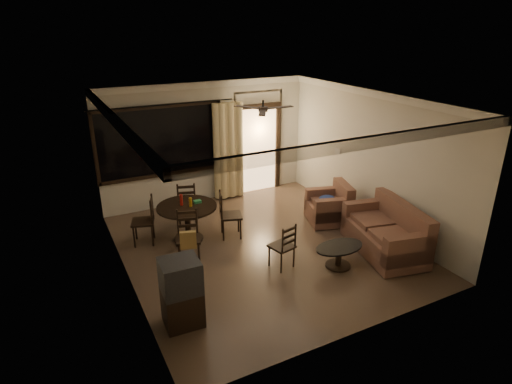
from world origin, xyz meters
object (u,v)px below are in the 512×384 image
sofa (387,234)px  tv_cabinet (182,292)px  dining_table (187,213)px  dining_chair_south (189,246)px  dining_chair_west (144,229)px  coffee_table (339,253)px  side_chair (282,254)px  armchair (331,207)px  dining_chair_east (230,223)px  dining_chair_north (187,210)px

sofa → tv_cabinet: bearing=-164.2°
dining_table → dining_chair_south: (-0.27, -0.82, -0.27)m
dining_chair_west → tv_cabinet: (-0.10, -2.65, 0.23)m
coffee_table → dining_chair_west: bearing=139.1°
dining_table → dining_chair_south: bearing=-108.0°
tv_cabinet → side_chair: bearing=20.9°
dining_table → armchair: (2.99, -0.62, -0.23)m
coffee_table → sofa: bearing=0.8°
dining_chair_west → tv_cabinet: tv_cabinet is taller
sofa → armchair: bearing=108.0°
tv_cabinet → armchair: bearing=27.4°
dining_chair_east → dining_chair_south: (-1.06, -0.56, 0.02)m
armchair → side_chair: armchair is taller
dining_chair_south → armchair: bearing=21.3°
dining_chair_west → side_chair: (1.92, -1.99, -0.03)m
dining_table → armchair: 3.06m
dining_chair_east → dining_chair_north: bearing=46.8°
coffee_table → side_chair: (-0.89, 0.44, -0.01)m
dining_chair_north → sofa: bearing=152.8°
coffee_table → dining_chair_north: bearing=121.2°
sofa → coffee_table: (-1.12, -0.02, -0.10)m
dining_chair_west → dining_chair_south: bearing=44.3°
dining_chair_south → tv_cabinet: (-0.63, -1.57, 0.21)m
dining_chair_south → tv_cabinet: bearing=-94.0°
tv_cabinet → dining_chair_south: bearing=71.0°
tv_cabinet → armchair: size_ratio=0.98×
dining_chair_east → tv_cabinet: (-1.69, -2.13, 0.23)m
armchair → dining_chair_north: bearing=170.6°
dining_chair_east → side_chair: size_ratio=1.12×
side_chair → dining_chair_north: bearing=-84.1°
dining_table → dining_chair_east: bearing=-18.0°
dining_table → dining_chair_north: dining_chair_north is taller
dining_chair_south → sofa: dining_chair_south is taller
dining_chair_west → sofa: 4.62m
dining_table → sofa: bearing=-34.5°
dining_chair_north → tv_cabinet: (-1.14, -3.14, 0.23)m
dining_chair_north → coffee_table: 3.42m
dining_chair_south → coffee_table: 2.65m
dining_chair_west → tv_cabinet: size_ratio=0.93×
dining_table → coffee_table: (2.01, -2.18, -0.31)m
dining_chair_south → dining_chair_north: bearing=90.0°
side_chair → sofa: bearing=154.4°
dining_table → armchair: bearing=-11.8°
dining_table → dining_chair_south: dining_chair_south is taller
sofa → side_chair: (-2.01, 0.43, -0.12)m
dining_table → armchair: size_ratio=1.12×
dining_table → sofa: 3.81m
dining_table → tv_cabinet: bearing=-110.6°
dining_chair_east → coffee_table: bearing=-129.6°
sofa → dining_chair_west: bearing=160.9°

